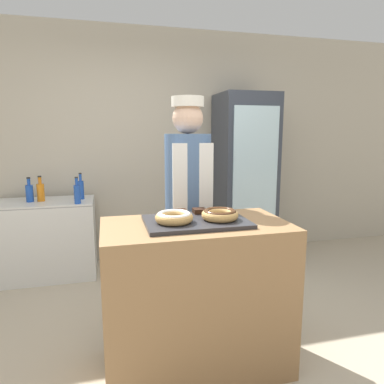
# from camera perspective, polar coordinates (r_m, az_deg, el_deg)

# --- Properties ---
(ground_plane) EXTENTS (14.00, 14.00, 0.00)m
(ground_plane) POSITION_cam_1_polar(r_m,az_deg,el_deg) (2.54, 0.62, -26.63)
(ground_plane) COLOR #B7A88E
(wall_back) EXTENTS (8.00, 0.06, 2.70)m
(wall_back) POSITION_cam_1_polar(r_m,az_deg,el_deg) (4.14, -6.95, 7.52)
(wall_back) COLOR #BCB29E
(wall_back) RESTS_ON ground_plane
(display_counter) EXTENTS (1.15, 0.63, 0.96)m
(display_counter) POSITION_cam_1_polar(r_m,az_deg,el_deg) (2.29, 0.64, -16.92)
(display_counter) COLOR #997047
(display_counter) RESTS_ON ground_plane
(serving_tray) EXTENTS (0.63, 0.43, 0.02)m
(serving_tray) POSITION_cam_1_polar(r_m,az_deg,el_deg) (2.12, 0.67, -4.94)
(serving_tray) COLOR #2D2D33
(serving_tray) RESTS_ON display_counter
(donut_light_glaze) EXTENTS (0.23, 0.23, 0.06)m
(donut_light_glaze) POSITION_cam_1_polar(r_m,az_deg,el_deg) (2.04, -3.01, -4.15)
(donut_light_glaze) COLOR tan
(donut_light_glaze) RESTS_ON serving_tray
(donut_chocolate_glaze) EXTENTS (0.23, 0.23, 0.06)m
(donut_chocolate_glaze) POSITION_cam_1_polar(r_m,az_deg,el_deg) (2.11, 4.67, -3.68)
(donut_chocolate_glaze) COLOR tan
(donut_chocolate_glaze) RESTS_ON serving_tray
(brownie_back_left) EXTENTS (0.08, 0.08, 0.03)m
(brownie_back_left) POSITION_cam_1_polar(r_m,az_deg,el_deg) (2.24, -1.99, -3.34)
(brownie_back_left) COLOR black
(brownie_back_left) RESTS_ON serving_tray
(brownie_back_right) EXTENTS (0.08, 0.08, 0.03)m
(brownie_back_right) POSITION_cam_1_polar(r_m,az_deg,el_deg) (2.27, 1.23, -3.16)
(brownie_back_right) COLOR black
(brownie_back_right) RESTS_ON serving_tray
(baker_person) EXTENTS (0.36, 0.36, 1.78)m
(baker_person) POSITION_cam_1_polar(r_m,az_deg,el_deg) (2.68, -0.65, -2.23)
(baker_person) COLOR #4C4C51
(baker_person) RESTS_ON ground_plane
(beverage_fridge) EXTENTS (0.63, 0.62, 1.95)m
(beverage_fridge) POSITION_cam_1_polar(r_m,az_deg,el_deg) (4.09, 8.67, 2.22)
(beverage_fridge) COLOR #333842
(beverage_fridge) RESTS_ON ground_plane
(chest_freezer) EXTENTS (1.01, 0.56, 0.81)m
(chest_freezer) POSITION_cam_1_polar(r_m,az_deg,el_deg) (3.96, -23.18, -7.15)
(chest_freezer) COLOR silver
(chest_freezer) RESTS_ON ground_plane
(bottle_blue) EXTENTS (0.06, 0.06, 0.28)m
(bottle_blue) POSITION_cam_1_polar(r_m,az_deg,el_deg) (3.83, -18.02, 0.49)
(bottle_blue) COLOR #1E4CB2
(bottle_blue) RESTS_ON chest_freezer
(bottle_blue_b) EXTENTS (0.07, 0.07, 0.25)m
(bottle_blue_b) POSITION_cam_1_polar(r_m,az_deg,el_deg) (3.87, -25.46, -0.06)
(bottle_blue_b) COLOR #1E4CB2
(bottle_blue_b) RESTS_ON chest_freezer
(bottle_blue_b_b) EXTENTS (0.06, 0.06, 0.27)m
(bottle_blue_b_b) POSITION_cam_1_polar(r_m,az_deg,el_deg) (3.59, -18.59, -0.21)
(bottle_blue_b_b) COLOR #1E4CB2
(bottle_blue_b_b) RESTS_ON chest_freezer
(bottle_orange) EXTENTS (0.07, 0.07, 0.26)m
(bottle_orange) POSITION_cam_1_polar(r_m,az_deg,el_deg) (3.86, -23.92, 0.08)
(bottle_orange) COLOR orange
(bottle_orange) RESTS_ON chest_freezer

